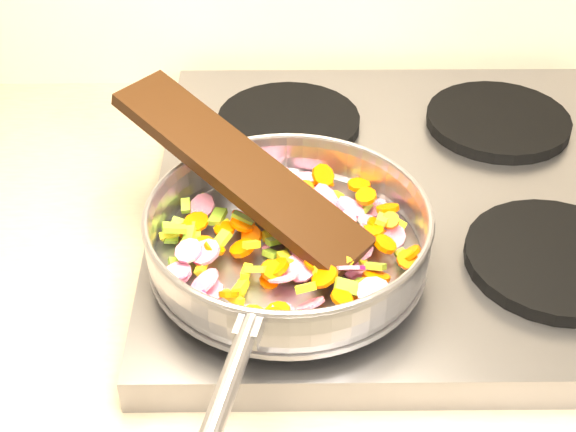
{
  "coord_description": "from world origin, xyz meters",
  "views": [
    {
      "loc": [
        -0.85,
        0.89,
        1.51
      ],
      "look_at": [
        -0.84,
        1.52,
        1.01
      ],
      "focal_mm": 50.0,
      "sensor_mm": 36.0,
      "label": 1
    }
  ],
  "objects": [
    {
      "name": "grate_br",
      "position": [
        -0.56,
        1.81,
        0.95
      ],
      "size": [
        0.19,
        0.19,
        0.02
      ],
      "primitive_type": "cylinder",
      "color": "black",
      "rests_on": "cooktop"
    },
    {
      "name": "wooden_spatula",
      "position": [
        -0.89,
        1.58,
        1.03
      ],
      "size": [
        0.28,
        0.25,
        0.1
      ],
      "primitive_type": "cube",
      "rotation": [
        0.0,
        -0.29,
        2.45
      ],
      "color": "black",
      "rests_on": "saute_pan"
    },
    {
      "name": "grate_fr",
      "position": [
        -0.56,
        1.52,
        0.95
      ],
      "size": [
        0.19,
        0.19,
        0.02
      ],
      "primitive_type": "cylinder",
      "color": "black",
      "rests_on": "cooktop"
    },
    {
      "name": "grate_bl",
      "position": [
        -0.84,
        1.81,
        0.95
      ],
      "size": [
        0.19,
        0.19,
        0.02
      ],
      "primitive_type": "cylinder",
      "color": "black",
      "rests_on": "cooktop"
    },
    {
      "name": "grate_fl",
      "position": [
        -0.84,
        1.52,
        0.95
      ],
      "size": [
        0.19,
        0.19,
        0.02
      ],
      "primitive_type": "cylinder",
      "color": "black",
      "rests_on": "cooktop"
    },
    {
      "name": "cooktop",
      "position": [
        -0.7,
        1.67,
        0.92
      ],
      "size": [
        0.6,
        0.6,
        0.04
      ],
      "primitive_type": "cube",
      "color": "#939399",
      "rests_on": "counter_top"
    },
    {
      "name": "saute_pan",
      "position": [
        -0.84,
        1.52,
        0.99
      ],
      "size": [
        0.34,
        0.5,
        0.06
      ],
      "rotation": [
        0.0,
        0.0,
        -0.23
      ],
      "color": "#9E9EA5",
      "rests_on": "grate_fl"
    },
    {
      "name": "vegetable_heap",
      "position": [
        -0.84,
        1.52,
        0.98
      ],
      "size": [
        0.27,
        0.28,
        0.05
      ],
      "color": "#DA156A",
      "rests_on": "saute_pan"
    }
  ]
}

